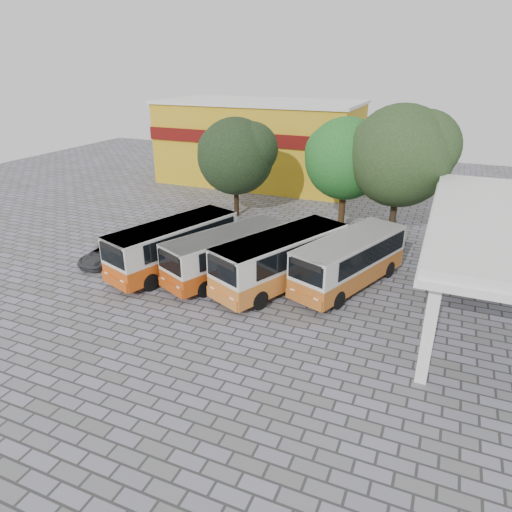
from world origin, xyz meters
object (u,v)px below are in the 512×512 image
at_px(bus_centre_right, 281,257).
at_px(bus_far_left, 174,244).
at_px(bus_centre_left, 227,252).
at_px(bus_far_right, 350,259).
at_px(parked_car, 104,254).

bearing_deg(bus_centre_right, bus_far_left, -151.46).
relative_size(bus_centre_left, bus_far_right, 0.97).
distance_m(bus_centre_left, bus_centre_right, 3.34).
relative_size(bus_centre_right, bus_far_right, 1.05).
bearing_deg(bus_far_right, parked_car, -148.71).
bearing_deg(bus_far_left, bus_centre_left, 24.02).
height_order(bus_centre_left, bus_centre_right, bus_centre_right).
xyz_separation_m(bus_centre_right, bus_far_right, (3.55, 1.52, -0.08)).
bearing_deg(bus_far_left, bus_centre_right, 22.88).
xyz_separation_m(bus_far_left, bus_far_right, (10.28, 2.00, -0.06)).
xyz_separation_m(bus_far_left, bus_centre_left, (3.39, 0.31, -0.12)).
bearing_deg(parked_car, bus_centre_left, 2.77).
bearing_deg(bus_centre_left, parked_car, -148.59).
xyz_separation_m(bus_centre_left, bus_centre_right, (3.34, 0.17, 0.15)).
height_order(bus_far_left, bus_centre_right, bus_centre_right).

